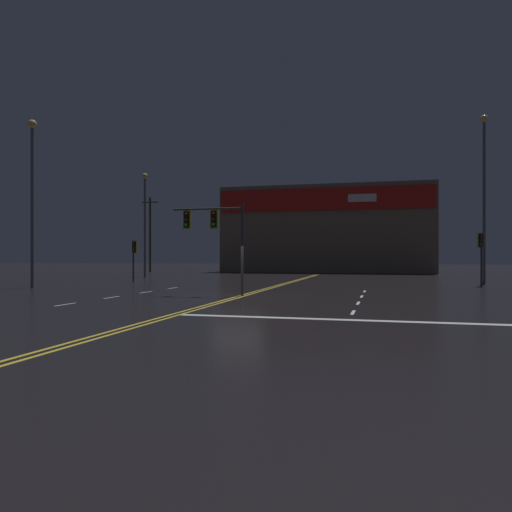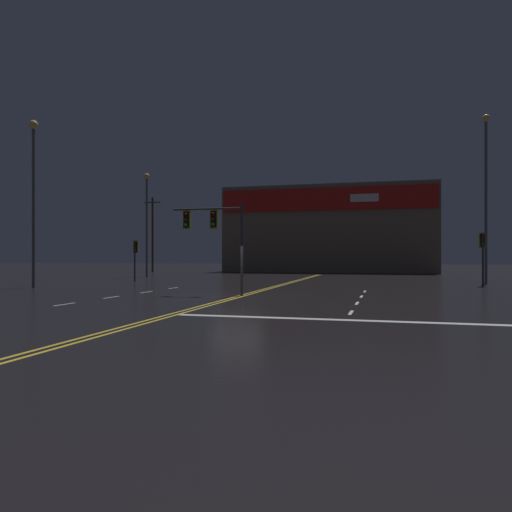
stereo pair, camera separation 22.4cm
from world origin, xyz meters
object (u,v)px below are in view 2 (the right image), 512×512
Objects in this scene: traffic_signal_median at (212,226)px; traffic_signal_corner_northeast at (483,247)px; streetlight_median_approach at (486,179)px; streetlight_far_right at (34,182)px; streetlight_near_left at (147,211)px; traffic_signal_corner_northwest at (135,251)px.

traffic_signal_corner_northeast is (14.81, 11.74, -0.92)m from traffic_signal_median.
streetlight_median_approach is (15.62, 15.23, 4.05)m from traffic_signal_median.
streetlight_far_right reaches higher than traffic_signal_corner_northeast.
traffic_signal_median is 0.47× the size of streetlight_near_left.
streetlight_near_left is at bearing 125.29° from traffic_signal_median.
streetlight_far_right is at bearing -156.32° from streetlight_median_approach.
streetlight_near_left reaches higher than traffic_signal_corner_northeast.
traffic_signal_median is 0.38× the size of streetlight_median_approach.
traffic_signal_corner_northeast is 6.13m from streetlight_median_approach.
streetlight_near_left is (-13.51, 19.09, 2.74)m from traffic_signal_median.
traffic_signal_median is 15.54m from traffic_signal_corner_northwest.
streetlight_median_approach is at bearing -7.54° from streetlight_near_left.
streetlight_far_right is at bearing -87.99° from streetlight_near_left.
traffic_signal_corner_northwest is 0.26× the size of streetlight_median_approach.
streetlight_far_right is at bearing -161.96° from traffic_signal_corner_northeast.
traffic_signal_corner_northeast is at bearing 38.41° from traffic_signal_median.
streetlight_far_right is at bearing 168.19° from traffic_signal_median.
streetlight_median_approach reaches higher than traffic_signal_median.
traffic_signal_corner_northwest is (-10.52, 11.37, -1.17)m from traffic_signal_median.
traffic_signal_corner_northwest is at bearing -171.61° from streetlight_median_approach.
streetlight_median_approach is (26.14, 3.86, 5.22)m from traffic_signal_corner_northwest.
streetlight_near_left is 0.93× the size of streetlight_far_right.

